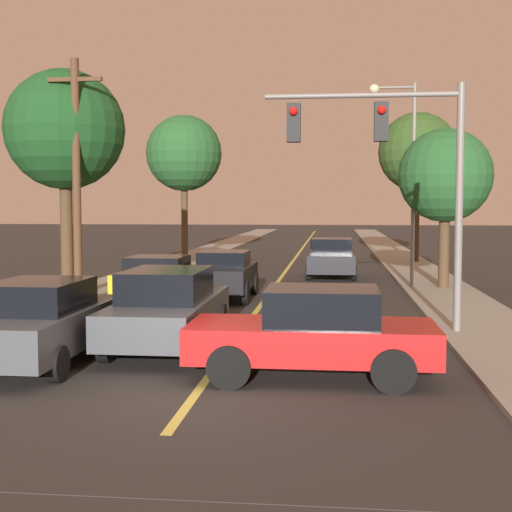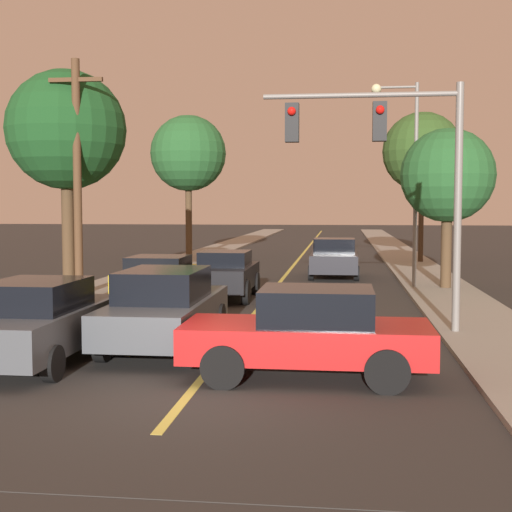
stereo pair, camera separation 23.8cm
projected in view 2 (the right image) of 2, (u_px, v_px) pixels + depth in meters
ground_plane at (188, 396)px, 11.36m from camera, size 200.00×200.00×0.00m
road_surface at (305, 251)px, 47.00m from camera, size 9.29×80.00×0.01m
sidewalk_left at (217, 250)px, 47.71m from camera, size 2.50×80.00×0.12m
sidewalk_right at (396, 251)px, 46.29m from camera, size 2.50×80.00×0.12m
car_near_lane_front at (166, 308)px, 15.13m from camera, size 1.95×5.13×1.69m
car_near_lane_second at (226, 274)px, 22.98m from camera, size 1.84×4.04×1.57m
car_outer_lane_front at (39, 321)px, 13.65m from camera, size 1.92×4.68×1.61m
car_outer_lane_second at (160, 277)px, 22.70m from camera, size 2.11×4.31×1.43m
car_far_oncoming at (334, 258)px, 29.76m from camera, size 2.04×3.87×1.65m
car_crossing_right at (309, 332)px, 12.40m from camera, size 4.30×1.99×1.60m
traffic_signal_mast at (392, 155)px, 16.42m from camera, size 4.58×0.42×5.70m
streetlamp_right at (405, 157)px, 25.29m from camera, size 1.67×0.36×7.23m
utility_pole_left at (77, 178)px, 20.69m from camera, size 1.60×0.24×7.12m
tree_left_near at (188, 154)px, 39.07m from camera, size 4.15×4.15×7.84m
tree_left_far at (66, 131)px, 22.12m from camera, size 3.71×3.71×7.11m
tree_right_near at (448, 176)px, 25.01m from camera, size 3.30×3.30×5.62m
tree_right_far at (422, 152)px, 36.53m from camera, size 4.05×4.05×7.69m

